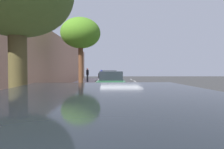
{
  "coord_description": "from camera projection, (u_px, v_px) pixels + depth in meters",
  "views": [
    {
      "loc": [
        0.65,
        11.7,
        1.67
      ],
      "look_at": [
        0.49,
        -5.15,
        1.19
      ],
      "focal_mm": 30.25,
      "sensor_mm": 36.0,
      "label": 1
    }
  ],
  "objects": [
    {
      "name": "building_facade",
      "position": [
        36.0,
        60.0,
        11.63
      ],
      "size": [
        0.5,
        39.54,
        4.48
      ],
      "primitive_type": "cube",
      "color": "#A1775F",
      "rests_on": "ground"
    },
    {
      "name": "fire_hydrant",
      "position": [
        40.0,
        119.0,
        4.1
      ],
      "size": [
        0.22,
        0.22,
        0.84
      ],
      "color": "red",
      "rests_on": "sidewalk"
    },
    {
      "name": "lane_stripe_bike_edge",
      "position": [
        116.0,
        96.0,
        11.74
      ],
      "size": [
        0.12,
        39.54,
        0.01
      ],
      "primitive_type": "cube",
      "color": "white",
      "rests_on": "ground"
    },
    {
      "name": "ground",
      "position": [
        121.0,
        96.0,
        11.75
      ],
      "size": [
        63.26,
        63.26,
        0.0
      ],
      "primitive_type": "plane",
      "color": "#2F2F2F"
    },
    {
      "name": "sidewalk",
      "position": [
        66.0,
        95.0,
        11.71
      ],
      "size": [
        3.15,
        39.54,
        0.15
      ],
      "primitive_type": "cube",
      "color": "#AFA2A5",
      "rests_on": "ground"
    },
    {
      "name": "street_tree_near_cyclist",
      "position": [
        81.0,
        34.0,
        12.48
      ],
      "size": [
        2.63,
        2.63,
        4.91
      ],
      "color": "#56331F",
      "rests_on": "sidewalk"
    },
    {
      "name": "parked_sedan_green_second",
      "position": [
        111.0,
        82.0,
        13.27
      ],
      "size": [
        1.9,
        4.43,
        1.52
      ],
      "color": "#1E512D",
      "rests_on": "ground"
    },
    {
      "name": "lane_stripe_centre",
      "position": [
        165.0,
        96.0,
        11.54
      ],
      "size": [
        0.14,
        40.0,
        0.01
      ],
      "color": "white",
      "rests_on": "ground"
    },
    {
      "name": "cyclist_with_backpack",
      "position": [
        101.0,
        77.0,
        17.52
      ],
      "size": [
        0.45,
        0.61,
        1.61
      ],
      "color": "#C6B284",
      "rests_on": "ground"
    },
    {
      "name": "pedestrian_on_phone",
      "position": [
        87.0,
        74.0,
        22.14
      ],
      "size": [
        0.35,
        0.59,
        1.65
      ],
      "color": "black",
      "rests_on": "sidewalk"
    },
    {
      "name": "curb_edge",
      "position": [
        93.0,
        95.0,
        11.73
      ],
      "size": [
        0.16,
        39.54,
        0.15
      ],
      "primitive_type": "cube",
      "color": "gray",
      "rests_on": "ground"
    },
    {
      "name": "parked_sedan_white_nearest",
      "position": [
        110.0,
        77.0,
        21.76
      ],
      "size": [
        1.91,
        4.44,
        1.52
      ],
      "color": "white",
      "rests_on": "ground"
    },
    {
      "name": "bicycle_at_curb",
      "position": [
        103.0,
        83.0,
        17.09
      ],
      "size": [
        1.62,
        0.78,
        0.77
      ],
      "color": "black",
      "rests_on": "ground"
    }
  ]
}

